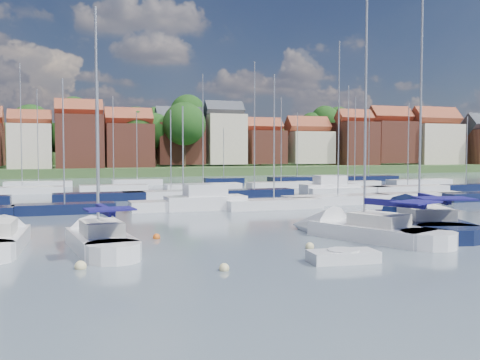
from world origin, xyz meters
name	(u,v)px	position (x,y,z in m)	size (l,w,h in m)	color
ground	(205,192)	(0.00, 40.00, 0.00)	(260.00, 260.00, 0.00)	#424E59
sailboat_left	(96,240)	(-15.68, 3.92, 0.36)	(3.80, 10.17, 13.57)	silver
sailboat_centre	(352,231)	(-0.92, 2.55, 0.35)	(7.11, 11.60, 15.40)	silver
sailboat_navy	(412,220)	(5.44, 5.44, 0.34)	(7.76, 14.41, 19.21)	black
sailboat_far	(0,240)	(-20.55, 5.79, 0.34)	(3.19, 10.07, 13.25)	silver
tender	(343,256)	(-5.23, -3.89, 0.26)	(3.28, 1.76, 0.68)	silver
buoy_a	(81,269)	(-16.71, -1.47, 0.00)	(0.51, 0.51, 0.51)	beige
buoy_b	(224,271)	(-10.92, -3.79, 0.00)	(0.44, 0.44, 0.44)	beige
buoy_c	(310,249)	(-5.14, -0.26, 0.00)	(0.46, 0.46, 0.46)	beige
buoy_d	(453,245)	(2.68, -1.84, 0.00)	(0.44, 0.44, 0.44)	beige
buoy_e	(366,223)	(3.19, 7.61, 0.00)	(0.46, 0.46, 0.46)	#D85914
buoy_g	(157,239)	(-12.19, 5.45, 0.00)	(0.43, 0.43, 0.43)	#D85914
marina_field	(231,191)	(1.91, 35.15, 0.43)	(79.62, 41.41, 15.93)	silver
far_shore_town	(130,154)	(2.23, 132.67, 4.61)	(212.46, 90.00, 22.27)	#3D582C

